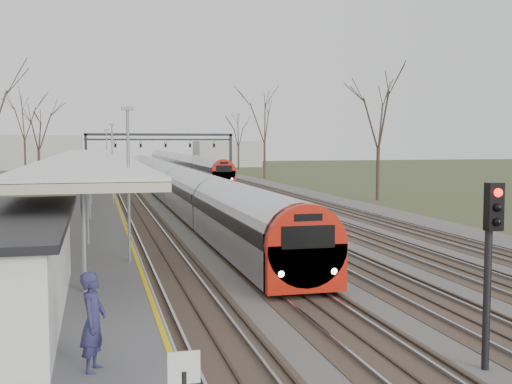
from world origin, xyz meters
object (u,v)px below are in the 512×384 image
train_far (179,163)px  passenger (93,322)px  signal_post (490,248)px  train_near (170,181)px

train_far → passenger: size_ratio=43.09×
train_far → signal_post: 92.67m
train_near → signal_post: bearing=-87.7°
train_near → signal_post: signal_post is taller
train_far → signal_post: (-5.25, -92.51, 1.25)m
signal_post → passenger: bearing=-175.7°
passenger → signal_post: 8.13m
train_far → signal_post: bearing=-93.2°
train_far → signal_post: size_ratio=18.34×
train_near → passenger: train_near is taller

